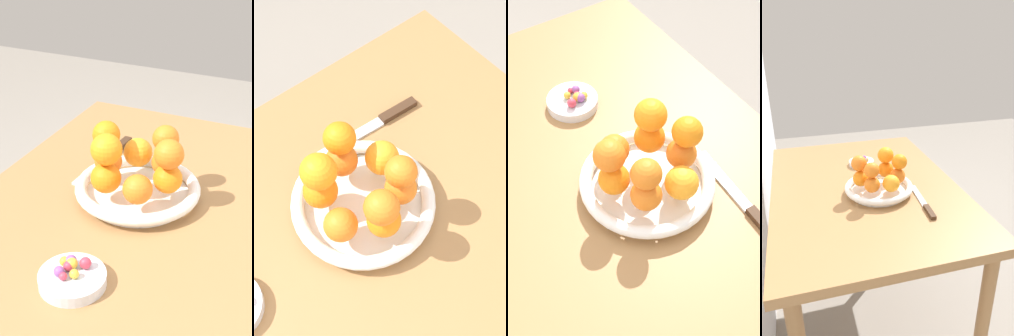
{
  "view_description": "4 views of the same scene",
  "coord_description": "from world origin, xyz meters",
  "views": [
    {
      "loc": [
        0.79,
        0.33,
        1.35
      ],
      "look_at": [
        -0.08,
        -0.07,
        0.81
      ],
      "focal_mm": 55.0,
      "sensor_mm": 36.0,
      "label": 1
    },
    {
      "loc": [
        0.18,
        0.33,
        1.62
      ],
      "look_at": [
        -0.12,
        -0.03,
        0.86
      ],
      "focal_mm": 55.0,
      "sensor_mm": 36.0,
      "label": 2
    },
    {
      "loc": [
        -0.61,
        0.33,
        1.57
      ],
      "look_at": [
        -0.07,
        -0.02,
        0.8
      ],
      "focal_mm": 55.0,
      "sensor_mm": 36.0,
      "label": 3
    },
    {
      "loc": [
        -1.22,
        0.25,
        1.37
      ],
      "look_at": [
        -0.09,
        -0.08,
        0.85
      ],
      "focal_mm": 35.0,
      "sensor_mm": 36.0,
      "label": 4
    }
  ],
  "objects": [
    {
      "name": "dining_table",
      "position": [
        0.0,
        0.0,
        0.65
      ],
      "size": [
        1.1,
        0.76,
        0.74
      ],
      "color": "#9E7042",
      "rests_on": "ground_plane"
    },
    {
      "name": "fruit_bowl",
      "position": [
        -0.09,
        -0.04,
        0.76
      ],
      "size": [
        0.27,
        0.27,
        0.04
      ],
      "color": "white",
      "rests_on": "dining_table"
    },
    {
      "name": "orange_0",
      "position": [
        -0.1,
        -0.12,
        0.81
      ],
      "size": [
        0.06,
        0.06,
        0.06
      ],
      "primitive_type": "sphere",
      "color": "orange",
      "rests_on": "fruit_bowl"
    },
    {
      "name": "orange_1",
      "position": [
        -0.03,
        -0.09,
        0.81
      ],
      "size": [
        0.06,
        0.06,
        0.06
      ],
      "primitive_type": "sphere",
      "color": "orange",
      "rests_on": "fruit_bowl"
    },
    {
      "name": "orange_2",
      "position": [
        -0.01,
        -0.01,
        0.81
      ],
      "size": [
        0.06,
        0.06,
        0.06
      ],
      "primitive_type": "sphere",
      "color": "orange",
      "rests_on": "fruit_bowl"
    },
    {
      "name": "orange_3",
      "position": [
        -0.08,
        0.03,
        0.81
      ],
      "size": [
        0.06,
        0.06,
        0.06
      ],
      "primitive_type": "sphere",
      "color": "orange",
      "rests_on": "fruit_bowl"
    },
    {
      "name": "orange_4",
      "position": [
        -0.14,
        0.0,
        0.81
      ],
      "size": [
        0.06,
        0.06,
        0.06
      ],
      "primitive_type": "sphere",
      "color": "orange",
      "rests_on": "fruit_bowl"
    },
    {
      "name": "orange_5",
      "position": [
        -0.16,
        -0.07,
        0.81
      ],
      "size": [
        0.07,
        0.07,
        0.07
      ],
      "primitive_type": "sphere",
      "color": "orange",
      "rests_on": "fruit_bowl"
    },
    {
      "name": "orange_6",
      "position": [
        -0.14,
        -0.0,
        0.87
      ],
      "size": [
        0.06,
        0.06,
        0.06
      ],
      "primitive_type": "sphere",
      "color": "orange",
      "rests_on": "orange_4"
    },
    {
      "name": "orange_7",
      "position": [
        -0.1,
        -0.12,
        0.87
      ],
      "size": [
        0.06,
        0.06,
        0.06
      ],
      "primitive_type": "sphere",
      "color": "orange",
      "rests_on": "orange_0"
    },
    {
      "name": "orange_8",
      "position": [
        -0.03,
        -0.09,
        0.88
      ],
      "size": [
        0.07,
        0.07,
        0.07
      ],
      "primitive_type": "sphere",
      "color": "orange",
      "rests_on": "orange_1"
    },
    {
      "name": "orange_9",
      "position": [
        -0.07,
        0.03,
        0.87
      ],
      "size": [
        0.06,
        0.06,
        0.06
      ],
      "primitive_type": "sphere",
      "color": "orange",
      "rests_on": "orange_3"
    },
    {
      "name": "knife",
      "position": [
        -0.23,
        -0.18,
        0.75
      ],
      "size": [
        0.26,
        0.04,
        0.01
      ],
      "color": "#3F2819",
      "rests_on": "dining_table"
    }
  ]
}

